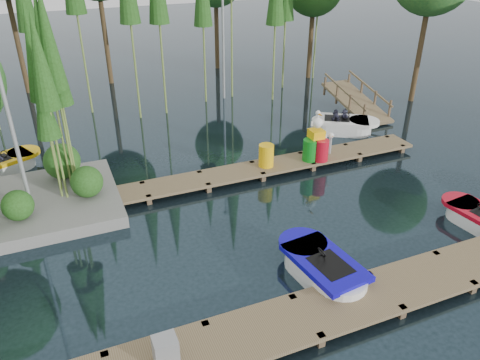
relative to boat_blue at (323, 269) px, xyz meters
name	(u,v)px	position (x,y,z in m)	size (l,w,h in m)	color
ground_plane	(231,222)	(-1.19, 3.25, -0.28)	(90.00, 90.00, 0.00)	#1D2D36
near_dock	(306,317)	(-1.19, -1.25, -0.04)	(18.00, 1.50, 0.50)	brown
far_dock	(231,174)	(-0.19, 5.75, -0.05)	(15.00, 1.20, 0.50)	brown
lamp_island	(1,83)	(-6.69, 5.75, 3.99)	(0.30, 0.30, 7.25)	gray
lamp_rear	(223,13)	(2.81, 14.25, 3.99)	(0.30, 0.30, 7.25)	gray
ramp	(356,101)	(7.81, 9.75, 0.31)	(1.50, 3.94, 1.49)	brown
boat_blue	(323,269)	(0.00, 0.00, 0.00)	(1.59, 2.96, 0.95)	white
boat_red	(480,219)	(5.56, 0.21, -0.04)	(1.37, 2.53, 0.81)	white
boat_yellow_far	(4,165)	(-7.57, 9.57, 0.00)	(2.80, 2.13, 1.28)	white
boat_white_far	(342,125)	(5.91, 7.98, 0.03)	(3.13, 2.65, 1.36)	white
utility_cabinet	(166,349)	(-4.37, -1.25, 0.31)	(0.47, 0.40, 0.58)	gray
yellow_barrel	(266,156)	(1.16, 5.75, 0.43)	(0.54, 0.54, 0.81)	yellow
drum_cluster	(317,145)	(3.14, 5.60, 0.57)	(1.08, 0.99, 1.86)	#0D7718
seagull_post	(331,140)	(3.83, 5.75, 0.60)	(0.53, 0.29, 0.85)	gray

